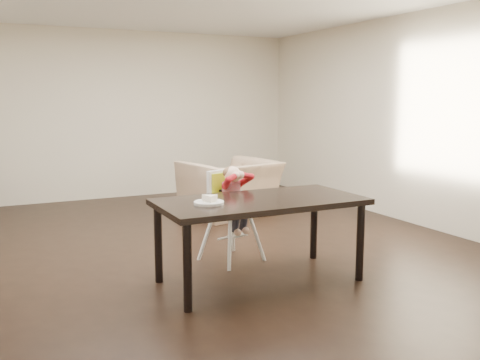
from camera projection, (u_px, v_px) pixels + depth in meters
name	position (u px, v px, depth m)	size (l,w,h in m)	color
ground	(197.00, 251.00, 5.74)	(7.00, 7.00, 0.00)	black
room_walls	(195.00, 75.00, 5.45)	(6.02, 7.02, 2.71)	beige
dining_table	(260.00, 208.00, 4.70)	(1.80, 0.90, 0.75)	black
high_chair	(230.00, 194.00, 5.32)	(0.50, 0.50, 0.96)	white
plate	(209.00, 201.00, 4.46)	(0.30, 0.30, 0.07)	white
armchair	(230.00, 179.00, 7.38)	(1.17, 0.76, 1.03)	tan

